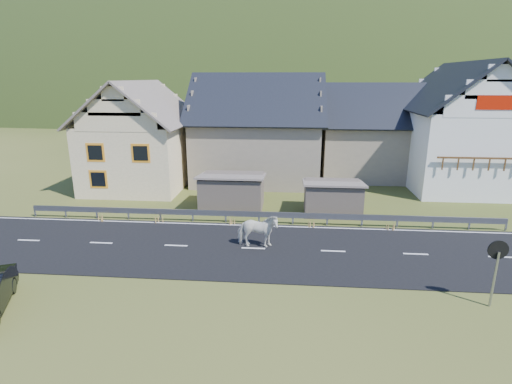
{
  "coord_description": "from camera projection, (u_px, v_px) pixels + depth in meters",
  "views": [
    {
      "loc": [
        1.73,
        -18.53,
        8.38
      ],
      "look_at": [
        -0.03,
        1.98,
        2.44
      ],
      "focal_mm": 28.0,
      "sensor_mm": 36.0,
      "label": 1
    }
  ],
  "objects": [
    {
      "name": "shed_left",
      "position": [
        232.0,
        192.0,
        26.29
      ],
      "size": [
        4.3,
        3.3,
        2.4
      ],
      "primitive_type": "cube",
      "color": "#64564B",
      "rests_on": "ground"
    },
    {
      "name": "lane_markings",
      "position": [
        253.0,
        248.0,
        20.19
      ],
      "size": [
        60.0,
        6.6,
        0.01
      ],
      "primitive_type": "cube",
      "color": "silver",
      "rests_on": "road"
    },
    {
      "name": "horse",
      "position": [
        258.0,
        231.0,
        20.11
      ],
      "size": [
        0.97,
        2.1,
        1.76
      ],
      "primitive_type": "imported",
      "rotation": [
        0.0,
        0.0,
        1.56
      ],
      "color": "white",
      "rests_on": "road"
    },
    {
      "name": "house_white",
      "position": [
        462.0,
        122.0,
        30.97
      ],
      "size": [
        8.8,
        10.8,
        9.7
      ],
      "color": "white",
      "rests_on": "ground"
    },
    {
      "name": "shed_right",
      "position": [
        333.0,
        198.0,
        25.3
      ],
      "size": [
        3.8,
        2.9,
        2.2
      ],
      "primitive_type": "cube",
      "color": "#64564B",
      "rests_on": "ground"
    },
    {
      "name": "road",
      "position": [
        253.0,
        249.0,
        20.2
      ],
      "size": [
        60.0,
        7.0,
        0.04
      ],
      "primitive_type": "cube",
      "color": "black",
      "rests_on": "ground"
    },
    {
      "name": "traffic_mirror",
      "position": [
        497.0,
        259.0,
        14.69
      ],
      "size": [
        0.74,
        0.2,
        2.66
      ],
      "rotation": [
        0.0,
        0.0,
        -0.01
      ],
      "color": "#93969B",
      "rests_on": "ground"
    },
    {
      "name": "house_stone_b",
      "position": [
        375.0,
        127.0,
        34.57
      ],
      "size": [
        9.8,
        8.8,
        8.1
      ],
      "color": "gray",
      "rests_on": "ground"
    },
    {
      "name": "ground",
      "position": [
        253.0,
        249.0,
        20.2
      ],
      "size": [
        160.0,
        160.0,
        0.0
      ],
      "primitive_type": "plane",
      "color": "#2D3E12",
      "rests_on": "ground"
    },
    {
      "name": "house_stone_a",
      "position": [
        258.0,
        124.0,
        33.36
      ],
      "size": [
        10.8,
        9.8,
        8.9
      ],
      "color": "gray",
      "rests_on": "ground"
    },
    {
      "name": "guardrail",
      "position": [
        259.0,
        215.0,
        23.57
      ],
      "size": [
        28.1,
        0.09,
        0.75
      ],
      "color": "#93969B",
      "rests_on": "ground"
    },
    {
      "name": "mountain",
      "position": [
        297.0,
        137.0,
        197.65
      ],
      "size": [
        440.0,
        280.0,
        260.0
      ],
      "primitive_type": "ellipsoid",
      "color": "#2A3D14",
      "rests_on": "ground"
    },
    {
      "name": "conifer_patch",
      "position": [
        115.0,
        85.0,
        128.38
      ],
      "size": [
        76.0,
        50.0,
        28.0
      ],
      "primitive_type": "ellipsoid",
      "color": "black",
      "rests_on": "ground"
    },
    {
      "name": "house_cream",
      "position": [
        141.0,
        130.0,
        31.31
      ],
      "size": [
        7.8,
        9.8,
        8.3
      ],
      "color": "#FFE4B3",
      "rests_on": "ground"
    }
  ]
}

